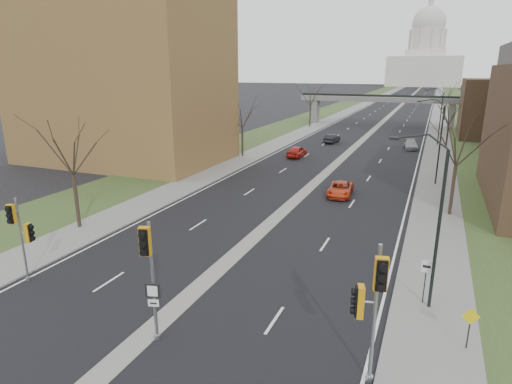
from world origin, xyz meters
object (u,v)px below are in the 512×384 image
Objects in this scene: car_left_far at (332,139)px; car_right_near at (340,189)px; signal_pole_right at (371,297)px; signal_pole_median at (149,262)px; speed_limit_sign at (426,274)px; car_left_near at (297,151)px; car_right_mid at (411,145)px; signal_pole_left at (21,229)px; warning_sign at (470,322)px.

car_right_near is (7.60, -29.66, -0.05)m from car_left_far.
car_right_near is (-6.20, 24.92, -3.08)m from signal_pole_right.
signal_pole_median is 1.32× the size of car_left_far.
speed_limit_sign is 0.52× the size of car_left_near.
car_left_far is (1.81, 13.33, -0.08)m from car_left_near.
car_right_mid is at bearing -177.83° from car_left_far.
signal_pole_left reaches higher than car_right_mid.
signal_pole_right is at bearing -18.52° from signal_pole_left.
signal_pole_right is 1.23× the size of car_right_near.
car_left_far reaches higher than car_right_near.
car_right_mid is at bearing -138.01° from car_left_near.
signal_pole_right is at bearing -10.25° from signal_pole_median.
signal_pole_median is at bearing 171.24° from signal_pole_right.
signal_pole_right is 25.86m from car_right_near.
car_left_far is 0.91× the size of car_right_near.
speed_limit_sign is at bearing 108.39° from warning_sign.
signal_pole_left is 10.14m from signal_pole_median.
signal_pole_right is 2.98× the size of warning_sign.
car_right_near is (2.72, 25.90, -3.23)m from signal_pole_median.
warning_sign is 0.41× the size of car_right_near.
signal_pole_left is 27.20m from car_right_near.
signal_pole_median reaches higher than car_right_near.
car_left_far reaches higher than car_right_mid.
signal_pole_left is at bearing 152.35° from signal_pole_median.
signal_pole_right is at bearing -146.36° from warning_sign.
speed_limit_sign is 50.10m from car_left_far.
signal_pole_left reaches higher than speed_limit_sign.
car_right_mid is (-1.55, 53.61, -3.07)m from signal_pole_right.
car_right_mid is (7.37, 54.59, -3.22)m from signal_pole_median.
signal_pole_left is 2.10× the size of speed_limit_sign.
signal_pole_right is at bearing 111.36° from car_left_near.
speed_limit_sign is at bearing -70.48° from car_right_near.
car_left_far is (-13.80, 54.57, -3.03)m from signal_pole_right.
car_left_far is (-15.63, 47.58, -1.04)m from speed_limit_sign.
warning_sign is at bearing -58.31° from speed_limit_sign.
car_right_near is (9.41, -16.32, -0.13)m from car_left_near.
car_left_far is at bearing 109.90° from speed_limit_sign.
car_right_mid reaches higher than car_right_near.
signal_pole_left is at bearing -162.07° from speed_limit_sign.
signal_pole_median reaches higher than signal_pole_left.
car_right_mid is at bearing 76.63° from signal_pole_right.
warning_sign reaches higher than car_left_near.
car_left_far is at bearing 97.42° from warning_sign.
signal_pole_median is 8.97m from signal_pole_right.
signal_pole_right is (18.85, -0.97, 0.51)m from signal_pole_left.
speed_limit_sign is at bearing 117.62° from car_left_near.
speed_limit_sign is 0.51× the size of car_right_mid.
car_right_mid is (14.05, 12.37, -0.11)m from car_left_near.
signal_pole_left is 0.88× the size of signal_pole_median.
warning_sign is (3.71, 3.74, -2.37)m from signal_pole_right.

